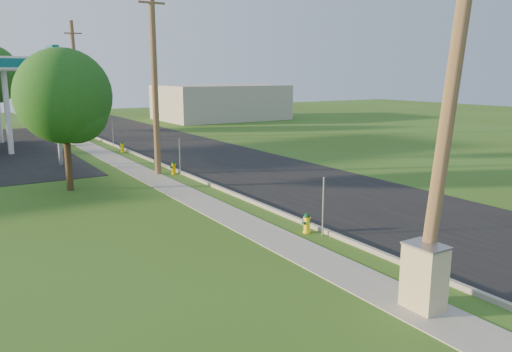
{
  "coord_description": "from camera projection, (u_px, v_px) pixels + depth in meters",
  "views": [
    {
      "loc": [
        -9.99,
        -8.09,
        5.28
      ],
      "look_at": [
        0.0,
        8.0,
        1.4
      ],
      "focal_mm": 35.0,
      "sensor_mm": 36.0,
      "label": 1
    }
  ],
  "objects": [
    {
      "name": "ground_plane",
      "position": [
        418.0,
        281.0,
        12.96
      ],
      "size": [
        140.0,
        140.0,
        0.0
      ],
      "primitive_type": "plane",
      "color": "#335313",
      "rests_on": "ground"
    },
    {
      "name": "road",
      "position": [
        314.0,
        187.0,
        23.6
      ],
      "size": [
        8.0,
        120.0,
        0.02
      ],
      "primitive_type": "cube",
      "color": "black",
      "rests_on": "ground"
    },
    {
      "name": "curb",
      "position": [
        241.0,
        197.0,
        21.53
      ],
      "size": [
        0.15,
        120.0,
        0.15
      ],
      "primitive_type": "cube",
      "color": "gray",
      "rests_on": "ground"
    },
    {
      "name": "sidewalk",
      "position": [
        205.0,
        204.0,
        20.63
      ],
      "size": [
        1.5,
        120.0,
        0.03
      ],
      "primitive_type": "cube",
      "color": "gray",
      "rests_on": "ground"
    },
    {
      "name": "utility_pole_near",
      "position": [
        450.0,
        96.0,
        10.85
      ],
      "size": [
        1.4,
        0.32,
        9.48
      ],
      "color": "brown",
      "rests_on": "ground"
    },
    {
      "name": "utility_pole_mid",
      "position": [
        155.0,
        80.0,
        25.8
      ],
      "size": [
        1.4,
        0.32,
        9.8
      ],
      "color": "brown",
      "rests_on": "ground"
    },
    {
      "name": "utility_pole_far",
      "position": [
        76.0,
        80.0,
        40.82
      ],
      "size": [
        1.4,
        0.32,
        9.5
      ],
      "color": "brown",
      "rests_on": "ground"
    },
    {
      "name": "sign_post_near",
      "position": [
        323.0,
        207.0,
        16.38
      ],
      "size": [
        0.05,
        0.04,
        2.0
      ],
      "primitive_type": "cube",
      "color": "gray",
      "rests_on": "ground"
    },
    {
      "name": "sign_post_mid",
      "position": [
        180.0,
        157.0,
        26.2
      ],
      "size": [
        0.05,
        0.04,
        2.0
      ],
      "primitive_type": "cube",
      "color": "gray",
      "rests_on": "ground"
    },
    {
      "name": "sign_post_far",
      "position": [
        113.0,
        134.0,
        36.36
      ],
      "size": [
        0.05,
        0.04,
        2.0
      ],
      "primitive_type": "cube",
      "color": "gray",
      "rests_on": "ground"
    },
    {
      "name": "price_pylon",
      "position": [
        54.0,
        71.0,
        28.27
      ],
      "size": [
        0.34,
        2.04,
        6.85
      ],
      "color": "gray",
      "rests_on": "ground"
    },
    {
      "name": "distant_building",
      "position": [
        221.0,
        102.0,
        59.31
      ],
      "size": [
        14.0,
        10.0,
        4.0
      ],
      "primitive_type": "cube",
      "color": "#9E9889",
      "rests_on": "ground"
    },
    {
      "name": "tree_verge",
      "position": [
        66.0,
        100.0,
        22.28
      ],
      "size": [
        4.25,
        4.25,
        6.45
      ],
      "color": "#362415",
      "rests_on": "ground"
    },
    {
      "name": "hydrant_near",
      "position": [
        307.0,
        223.0,
        16.84
      ],
      "size": [
        0.37,
        0.33,
        0.71
      ],
      "color": "yellow",
      "rests_on": "ground"
    },
    {
      "name": "hydrant_mid",
      "position": [
        174.0,
        167.0,
        26.75
      ],
      "size": [
        0.39,
        0.35,
        0.76
      ],
      "color": "#E5A600",
      "rests_on": "ground"
    },
    {
      "name": "hydrant_far",
      "position": [
        122.0,
        147.0,
        34.17
      ],
      "size": [
        0.41,
        0.37,
        0.79
      ],
      "color": "yellow",
      "rests_on": "ground"
    },
    {
      "name": "utility_cabinet",
      "position": [
        424.0,
        277.0,
        11.27
      ],
      "size": [
        0.69,
        0.91,
        1.55
      ],
      "color": "tan",
      "rests_on": "ground"
    }
  ]
}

